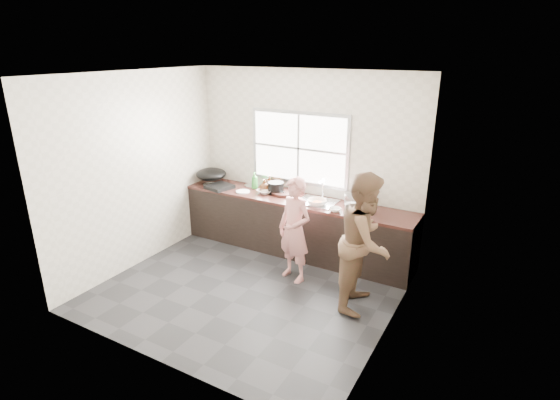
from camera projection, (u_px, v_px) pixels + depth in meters
The scene contains 30 objects.
floor at pixel (249, 289), 5.69m from camera, with size 3.60×3.20×0.01m, color #252528.
ceiling at pixel (243, 74), 4.78m from camera, with size 3.60×3.20×0.01m, color silver.
wall_back at pixel (305, 162), 6.55m from camera, with size 3.60×0.01×2.70m, color beige.
wall_left at pixel (138, 171), 6.07m from camera, with size 0.01×3.20×2.70m, color silver.
wall_right at pixel (395, 218), 4.40m from camera, with size 0.01×3.20×2.70m, color beige.
wall_front at pixel (147, 239), 3.92m from camera, with size 3.60×0.01×2.70m, color beige.
cabinet at pixel (295, 227), 6.61m from camera, with size 3.60×0.62×0.82m, color black.
countertop at pixel (295, 200), 6.46m from camera, with size 3.60×0.64×0.04m, color #351A15.
sink at pixel (317, 202), 6.29m from camera, with size 0.55×0.45×0.02m, color silver.
faucet at pixel (323, 189), 6.41m from camera, with size 0.02×0.02×0.30m, color silver.
window_frame at pixel (299, 148), 6.52m from camera, with size 1.60×0.05×1.10m, color #9EA0A5.
window_glazing at pixel (299, 148), 6.50m from camera, with size 1.50×0.01×1.00m, color white.
woman at pixel (295, 233), 5.74m from camera, with size 0.49×0.32×1.33m, color #D88681.
person_side at pixel (365, 241), 5.10m from camera, with size 0.81×0.63×1.67m, color brown.
cutting_board at pixel (284, 192), 6.66m from camera, with size 0.41×0.41×0.04m, color black.
cleaver at pixel (278, 192), 6.62m from camera, with size 0.20×0.10×0.01m, color silver.
bowl_mince at pixel (265, 192), 6.67m from camera, with size 0.24×0.24×0.06m, color white.
bowl_crabs at pixel (317, 203), 6.17m from camera, with size 0.22×0.22×0.07m, color white.
bowl_held at pixel (335, 209), 5.94m from camera, with size 0.21×0.21×0.07m, color white.
black_pot at pixel (276, 188), 6.66m from camera, with size 0.24×0.24×0.17m, color black.
plate_food at pixel (243, 192), 6.74m from camera, with size 0.21×0.21×0.02m, color white.
bottle_green at pixel (255, 180), 6.86m from camera, with size 0.10×0.10×0.27m, color #27772A.
bottle_brown_tall at pixel (270, 183), 6.88m from camera, with size 0.09×0.09×0.19m, color #432010.
bottle_brown_short at pixel (264, 186), 6.72m from camera, with size 0.14×0.14×0.18m, color #422310.
glass_jar at pixel (265, 185), 6.93m from camera, with size 0.07×0.07×0.10m, color white.
burner at pixel (219, 187), 6.91m from camera, with size 0.36×0.36×0.05m, color black.
wok at pixel (211, 174), 7.14m from camera, with size 0.49×0.49×0.19m, color black.
dish_rack at pixel (360, 202), 5.91m from camera, with size 0.36×0.25×0.27m, color silver.
pot_lid_left at pixel (211, 185), 7.08m from camera, with size 0.26×0.26×0.01m, color silver.
pot_lid_right at pixel (252, 185), 7.05m from camera, with size 0.24×0.24×0.01m, color silver.
Camera 1 is at (2.80, -4.13, 2.99)m, focal length 28.00 mm.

